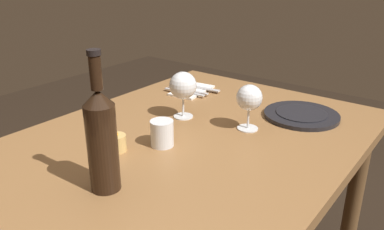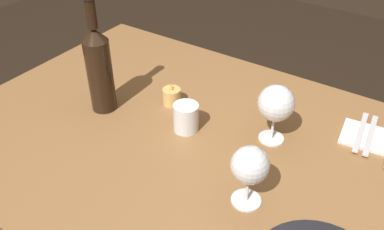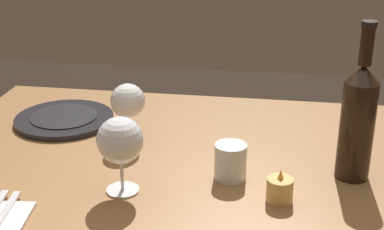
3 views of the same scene
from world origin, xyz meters
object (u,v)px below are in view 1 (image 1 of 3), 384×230
Objects in this scene: water_tumbler at (162,135)px; fork_inner at (188,90)px; fork_outer at (184,92)px; table_knife at (196,87)px; votive_candle at (117,143)px; wine_glass_left at (249,99)px; wine_glass_right at (183,86)px; wine_bottle at (102,138)px; dinner_plate at (301,115)px; folded_napkin at (192,90)px.

fork_inner is at bearing 29.00° from water_tumbler.
fork_outer and table_knife have the same top height.
fork_outer is at bearing 17.31° from votive_candle.
wine_glass_left is 0.23m from wine_glass_right.
wine_bottle is (-0.50, 0.09, 0.03)m from wine_glass_left.
wine_glass_left is 0.29m from water_tumbler.
wine_bottle is at bearing -163.74° from wine_glass_right.
dinner_plate reaches higher than table_knife.
water_tumbler is at bearing -152.40° from folded_napkin.
dinner_plate is 0.46m from fork_inner.
fork_outer is (0.19, 0.14, -0.10)m from wine_glass_right.
folded_napkin is at bearing 27.60° from water_tumbler.
wine_bottle is 0.22m from votive_candle.
wine_glass_left is 0.92× the size of wine_glass_right.
dinner_plate is at bearing -89.10° from folded_napkin.
wine_glass_left is at bearing -10.34° from wine_bottle.
wine_glass_left is 0.44m from table_knife.
water_tumbler is at bearing -153.91° from table_knife.
fork_outer is (0.49, 0.15, -0.01)m from votive_candle.
votive_candle is 0.37× the size of fork_outer.
water_tumbler is 0.53m from table_knife.
dinner_plate is at bearing -25.65° from wine_glass_left.
water_tumbler is at bearing 10.32° from wine_bottle.
votive_candle is at bearing -164.19° from folded_napkin.
wine_glass_left reaches higher than fork_outer.
water_tumbler is at bearing -149.48° from fork_outer.
fork_inner and table_knife have the same top height.
votive_candle reaches higher than fork_outer.
wine_bottle is 1.83× the size of fork_inner.
votive_candle is at bearing -163.47° from fork_inner.
folded_napkin is at bearing 21.79° from wine_bottle.
votive_candle is at bearing -162.69° from fork_outer.
wine_glass_right reaches higher than dinner_plate.
wine_glass_left is at bearing -110.92° from fork_outer.
fork_inner reaches higher than folded_napkin.
votive_candle is (-0.35, 0.21, -0.08)m from wine_glass_left.
wine_bottle is 0.73m from fork_inner.
folded_napkin is at bearing 180.00° from table_knife.
wine_glass_right is 0.87× the size of fork_inner.
wine_bottle is 0.71m from fork_outer.
wine_bottle is 4.92× the size of votive_candle.
wine_bottle reaches higher than fork_outer.
votive_candle is (-0.31, -0.01, -0.09)m from wine_glass_right.
dinner_plate is 1.40× the size of fork_inner.
table_knife is at bearing 15.02° from votive_candle.
wine_glass_right reaches higher than table_knife.
votive_candle is at bearing -178.06° from wine_glass_right.
fork_inner is at bearing 16.53° from votive_candle.
fork_outer is at bearing 23.31° from wine_bottle.
dinner_plate reaches higher than fork_inner.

